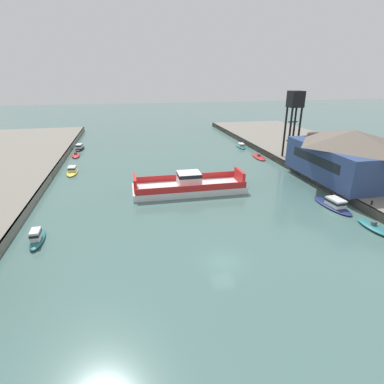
% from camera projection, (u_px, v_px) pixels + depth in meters
% --- Properties ---
extents(ground_plane, '(400.00, 400.00, 0.00)m').
position_uv_depth(ground_plane, '(223.00, 262.00, 33.12)').
color(ground_plane, '#476B66').
extents(quay_right, '(28.00, 140.00, 1.37)m').
position_uv_depth(quay_right, '(380.00, 177.00, 58.55)').
color(quay_right, gray).
rests_on(quay_right, ground).
extents(chain_ferry, '(19.39, 6.48, 3.47)m').
position_uv_depth(chain_ferry, '(189.00, 186.00, 52.71)').
color(chain_ferry, silver).
rests_on(chain_ferry, ground).
extents(moored_boat_near_left, '(1.69, 5.38, 1.76)m').
position_uv_depth(moored_boat_near_left, '(37.00, 237.00, 36.81)').
color(moored_boat_near_left, '#237075').
rests_on(moored_boat_near_left, ground).
extents(moored_boat_near_right, '(1.88, 5.41, 1.08)m').
position_uv_depth(moored_boat_near_right, '(373.00, 227.00, 40.08)').
color(moored_boat_near_right, '#237075').
rests_on(moored_boat_near_right, ground).
extents(moored_boat_mid_left, '(2.20, 6.10, 1.30)m').
position_uv_depth(moored_boat_mid_left, '(72.00, 171.00, 62.95)').
color(moored_boat_mid_left, yellow).
rests_on(moored_boat_mid_left, ground).
extents(moored_boat_mid_right, '(2.61, 6.09, 0.96)m').
position_uv_depth(moored_boat_mid_right, '(76.00, 155.00, 76.00)').
color(moored_boat_mid_right, red).
rests_on(moored_boat_mid_right, ground).
extents(moored_boat_far_left, '(2.47, 6.86, 0.91)m').
position_uv_depth(moored_boat_far_left, '(259.00, 157.00, 74.49)').
color(moored_boat_far_left, red).
rests_on(moored_boat_far_left, ground).
extents(moored_boat_far_right, '(2.78, 7.01, 1.13)m').
position_uv_depth(moored_boat_far_right, '(241.00, 146.00, 85.37)').
color(moored_boat_far_right, '#237075').
rests_on(moored_boat_far_right, ground).
extents(moored_boat_upstream_a, '(3.18, 8.01, 1.59)m').
position_uv_depth(moored_boat_upstream_a, '(334.00, 204.00, 46.47)').
color(moored_boat_upstream_a, navy).
rests_on(moored_boat_upstream_a, ground).
extents(moored_boat_upstream_b, '(2.65, 6.47, 1.57)m').
position_uv_depth(moored_boat_upstream_b, '(80.00, 147.00, 82.45)').
color(moored_boat_upstream_b, black).
rests_on(moored_boat_upstream_b, ground).
extents(warehouse_shed, '(14.40, 19.93, 8.58)m').
position_uv_depth(warehouse_shed, '(351.00, 154.00, 54.92)').
color(warehouse_shed, navy).
rests_on(warehouse_shed, quay_right).
extents(crane_tower, '(2.86, 2.86, 14.47)m').
position_uv_depth(crane_tower, '(295.00, 108.00, 65.77)').
color(crane_tower, black).
rests_on(crane_tower, quay_right).
extents(bollard_right_aft, '(0.32, 0.32, 0.71)m').
position_uv_depth(bollard_right_aft, '(372.00, 202.00, 44.03)').
color(bollard_right_aft, black).
rests_on(bollard_right_aft, quay_right).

